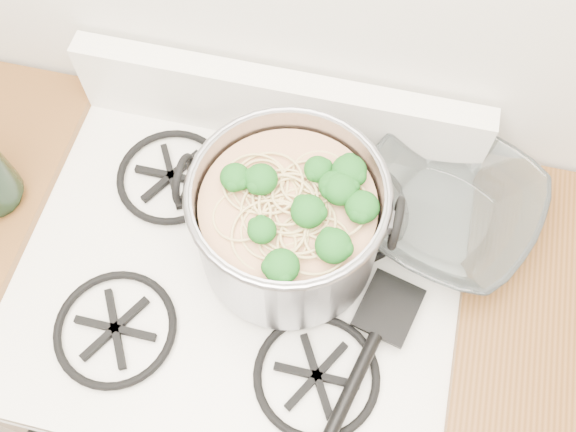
{
  "coord_description": "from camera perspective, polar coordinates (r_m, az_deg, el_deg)",
  "views": [
    {
      "loc": [
        0.18,
        0.87,
        1.94
      ],
      "look_at": [
        0.08,
        1.32,
        1.04
      ],
      "focal_mm": 40.0,
      "sensor_mm": 36.0,
      "label": 1
    }
  ],
  "objects": [
    {
      "name": "spatula",
      "position": [
        1.07,
        9.0,
        -7.92
      ],
      "size": [
        0.36,
        0.37,
        0.02
      ],
      "primitive_type": null,
      "rotation": [
        0.0,
        0.0,
        -0.25
      ],
      "color": "black",
      "rests_on": "gas_range"
    },
    {
      "name": "stock_pot",
      "position": [
        1.02,
        -0.0,
        -0.55
      ],
      "size": [
        0.34,
        0.31,
        0.21
      ],
      "color": "gray",
      "rests_on": "gas_range"
    },
    {
      "name": "counter_left",
      "position": [
        1.67,
        -20.3,
        -6.63
      ],
      "size": [
        0.25,
        0.65,
        0.92
      ],
      "color": "silver",
      "rests_on": "ground"
    },
    {
      "name": "gas_range",
      "position": [
        1.56,
        -3.24,
        -11.47
      ],
      "size": [
        0.76,
        0.66,
        0.92
      ],
      "color": "white",
      "rests_on": "ground"
    },
    {
      "name": "glass_bowl",
      "position": [
        1.16,
        13.6,
        0.35
      ],
      "size": [
        0.16,
        0.16,
        0.03
      ],
      "primitive_type": "imported",
      "rotation": [
        0.0,
        0.0,
        -0.35
      ],
      "color": "white",
      "rests_on": "gas_range"
    }
  ]
}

